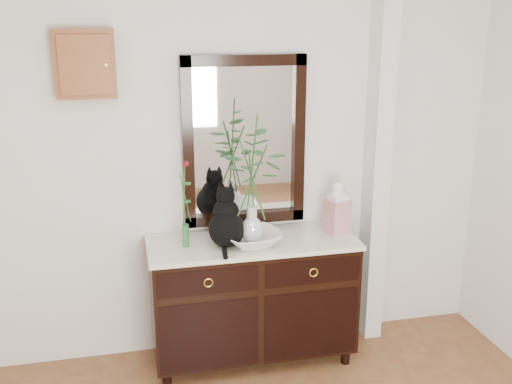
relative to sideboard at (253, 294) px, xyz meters
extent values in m
cube|color=silver|center=(-0.10, 0.25, 0.88)|extent=(3.60, 0.04, 2.70)
cube|color=silver|center=(0.90, 0.17, 0.88)|extent=(0.12, 0.20, 2.70)
cube|color=black|center=(0.00, 0.00, -0.01)|extent=(1.30, 0.50, 0.82)
cube|color=white|center=(0.00, 0.00, 0.36)|extent=(1.33, 0.52, 0.03)
cube|color=black|center=(0.00, 0.24, 0.97)|extent=(0.80, 0.06, 1.10)
cube|color=white|center=(0.00, 0.25, 0.97)|extent=(0.66, 0.01, 0.96)
cube|color=brown|center=(-0.95, 0.21, 1.48)|extent=(0.35, 0.10, 0.40)
imported|color=white|center=(-0.02, -0.07, 0.42)|extent=(0.40, 0.40, 0.09)
camera|label=1|loc=(-0.77, -3.47, 1.75)|focal=42.00mm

